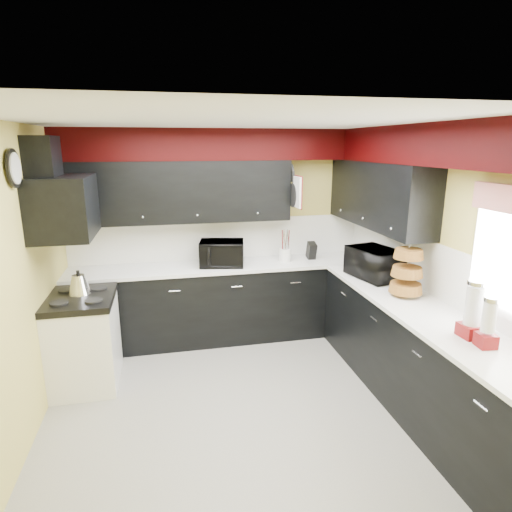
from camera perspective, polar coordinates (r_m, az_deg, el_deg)
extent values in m
plane|color=gray|center=(4.16, -0.94, -19.36)|extent=(3.60, 3.60, 0.00)
cube|color=#E0C666|center=(5.33, -4.82, 2.97)|extent=(3.60, 0.06, 2.50)
cube|color=#E0C666|center=(4.32, 23.07, -0.96)|extent=(0.06, 3.60, 2.50)
cube|color=#E0C666|center=(3.72, -29.39, -4.10)|extent=(0.06, 3.60, 2.50)
cube|color=white|center=(3.45, -1.12, 17.53)|extent=(3.60, 3.60, 0.06)
cube|color=black|center=(5.27, -4.20, -6.23)|extent=(3.60, 0.60, 0.90)
cube|color=black|center=(4.21, 20.91, -12.85)|extent=(0.60, 3.00, 0.90)
cube|color=white|center=(5.12, -4.30, -1.31)|extent=(3.62, 0.64, 0.04)
cube|color=white|center=(4.02, 21.52, -6.88)|extent=(0.64, 3.02, 0.04)
cube|color=white|center=(5.34, -4.79, 2.32)|extent=(3.60, 0.02, 0.50)
cube|color=white|center=(4.33, 22.88, -1.73)|extent=(0.02, 3.60, 0.50)
cube|color=black|center=(5.04, -10.40, 8.43)|extent=(2.60, 0.35, 0.70)
cube|color=black|center=(4.89, 15.97, 7.92)|extent=(0.35, 1.80, 0.70)
cube|color=black|center=(5.05, -4.81, 14.60)|extent=(3.60, 0.36, 0.35)
cube|color=black|center=(3.94, 23.99, 13.42)|extent=(0.36, 3.24, 0.35)
cube|color=white|center=(4.62, -21.85, -10.70)|extent=(0.60, 0.75, 0.86)
cube|color=black|center=(4.45, -22.41, -5.32)|extent=(0.62, 0.77, 0.06)
cube|color=black|center=(4.26, -24.23, 6.00)|extent=(0.50, 0.78, 0.55)
cube|color=black|center=(4.25, -26.58, 11.45)|extent=(0.24, 0.40, 0.40)
cube|color=white|center=(4.94, 5.51, 8.48)|extent=(0.03, 0.26, 0.35)
imported|color=black|center=(5.03, -4.57, 0.36)|extent=(0.58, 0.51, 0.29)
imported|color=black|center=(4.73, 15.57, -0.94)|extent=(0.51, 0.65, 0.32)
cylinder|color=silver|center=(5.23, 3.93, 0.16)|extent=(0.17, 0.17, 0.16)
cube|color=black|center=(5.35, 7.40, 0.69)|extent=(0.10, 0.14, 0.21)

